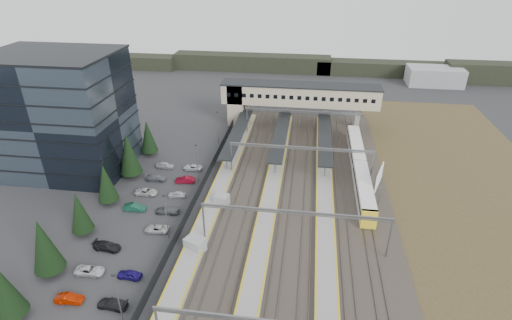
# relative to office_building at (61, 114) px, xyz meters

# --- Properties ---
(ground) EXTENTS (220.00, 220.00, 0.00)m
(ground) POSITION_rel_office_building_xyz_m (36.00, -12.00, -12.19)
(ground) COLOR #2B2B2D
(ground) RESTS_ON ground
(office_building) EXTENTS (24.30, 18.30, 24.30)m
(office_building) POSITION_rel_office_building_xyz_m (0.00, 0.00, 0.00)
(office_building) COLOR #414F5F
(office_building) RESTS_ON ground
(conifer_row) EXTENTS (4.42, 49.82, 9.50)m
(conifer_row) POSITION_rel_office_building_xyz_m (14.00, -15.86, -7.36)
(conifer_row) COLOR black
(conifer_row) RESTS_ON ground
(car_park) EXTENTS (10.40, 39.03, 1.29)m
(car_park) POSITION_rel_office_building_xyz_m (22.34, -15.21, -11.59)
(car_park) COLOR #A01A00
(car_park) RESTS_ON ground
(lampposts) EXTENTS (0.50, 53.25, 8.07)m
(lampposts) POSITION_rel_office_building_xyz_m (28.00, -10.75, -7.86)
(lampposts) COLOR slate
(lampposts) RESTS_ON ground
(fence) EXTENTS (0.08, 90.00, 2.00)m
(fence) POSITION_rel_office_building_xyz_m (29.50, -7.00, -11.19)
(fence) COLOR #26282B
(fence) RESTS_ON ground
(relay_cabin_near) EXTENTS (3.52, 3.12, 2.42)m
(relay_cabin_near) POSITION_rel_office_building_xyz_m (33.17, -22.62, -10.98)
(relay_cabin_near) COLOR #9A9C9F
(relay_cabin_near) RESTS_ON ground
(relay_cabin_far) EXTENTS (2.79, 2.46, 2.24)m
(relay_cabin_far) POSITION_rel_office_building_xyz_m (34.53, -9.91, -11.07)
(relay_cabin_far) COLOR #9A9C9F
(relay_cabin_far) RESTS_ON ground
(rail_corridor) EXTENTS (34.00, 90.00, 0.92)m
(rail_corridor) POSITION_rel_office_building_xyz_m (45.34, -7.00, -11.90)
(rail_corridor) COLOR #3A332D
(rail_corridor) RESTS_ON ground
(canopies) EXTENTS (23.10, 30.00, 3.28)m
(canopies) POSITION_rel_office_building_xyz_m (43.00, 15.00, -8.27)
(canopies) COLOR black
(canopies) RESTS_ON ground
(footbridge) EXTENTS (40.40, 6.40, 11.20)m
(footbridge) POSITION_rel_office_building_xyz_m (43.70, 30.00, -4.26)
(footbridge) COLOR #B6A48D
(footbridge) RESTS_ON ground
(gantries) EXTENTS (28.40, 62.28, 7.17)m
(gantries) POSITION_rel_office_building_xyz_m (48.00, -9.00, -6.20)
(gantries) COLOR slate
(gantries) RESTS_ON ground
(train) EXTENTS (2.63, 36.58, 3.31)m
(train) POSITION_rel_office_building_xyz_m (60.00, 4.54, -10.31)
(train) COLOR white
(train) RESTS_ON ground
(billboard) EXTENTS (2.18, 6.35, 5.75)m
(billboard) POSITION_rel_office_building_xyz_m (62.74, -2.51, -8.28)
(billboard) COLOR slate
(billboard) RESTS_ON ground
(scrub_east) EXTENTS (34.00, 120.00, 0.06)m
(scrub_east) POSITION_rel_office_building_xyz_m (81.00, -7.00, -12.16)
(scrub_east) COLOR #423B1F
(scrub_east) RESTS_ON ground
(treeline_far) EXTENTS (170.00, 19.00, 7.00)m
(treeline_far) POSITION_rel_office_building_xyz_m (59.81, 80.28, -9.24)
(treeline_far) COLOR black
(treeline_far) RESTS_ON ground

